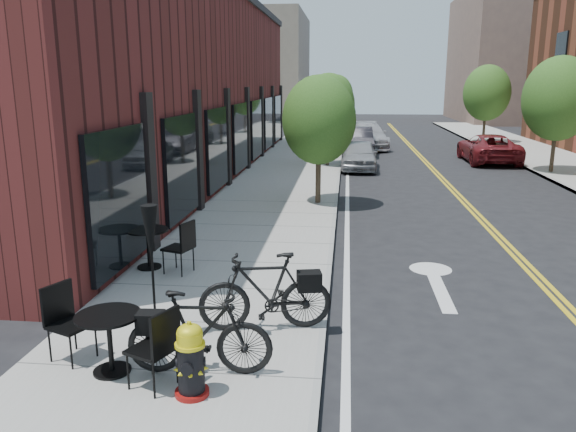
{
  "coord_description": "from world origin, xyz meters",
  "views": [
    {
      "loc": [
        0.24,
        -7.8,
        3.71
      ],
      "look_at": [
        -0.94,
        3.45,
        1.0
      ],
      "focal_mm": 35.0,
      "sensor_mm": 36.0,
      "label": 1
    }
  ],
  "objects": [
    {
      "name": "parked_car_a",
      "position": [
        0.8,
        16.55,
        0.64
      ],
      "size": [
        1.63,
        3.78,
        1.27
      ],
      "primitive_type": "imported",
      "rotation": [
        0.0,
        0.0,
        -0.04
      ],
      "color": "#95989D",
      "rests_on": "ground"
    },
    {
      "name": "bg_building_right",
      "position": [
        16.0,
        50.0,
        6.0
      ],
      "size": [
        10.0,
        16.0,
        12.0
      ],
      "primitive_type": "cube",
      "color": "brown",
      "rests_on": "ground"
    },
    {
      "name": "bicycle_right",
      "position": [
        -1.53,
        -1.52,
        0.67
      ],
      "size": [
        1.86,
        0.63,
        1.1
      ],
      "primitive_type": "imported",
      "rotation": [
        0.0,
        0.0,
        1.63
      ],
      "color": "black",
      "rests_on": "sidewalk_near"
    },
    {
      "name": "tree_near_d",
      "position": [
        -0.6,
        33.0,
        2.79
      ],
      "size": [
        2.4,
        2.4,
        4.11
      ],
      "color": "#382B1E",
      "rests_on": "sidewalk_near"
    },
    {
      "name": "building_near",
      "position": [
        -6.5,
        14.0,
        3.5
      ],
      "size": [
        5.0,
        28.0,
        7.0
      ],
      "primitive_type": "cube",
      "color": "#481A17",
      "rests_on": "ground"
    },
    {
      "name": "bistro_set_c",
      "position": [
        -3.6,
        2.44,
        0.63
      ],
      "size": [
        1.94,
        1.04,
        1.02
      ],
      "rotation": [
        0.0,
        0.0,
        -0.31
      ],
      "color": "black",
      "rests_on": "sidewalk_near"
    },
    {
      "name": "parked_car_far",
      "position": [
        6.87,
        19.45,
        0.67
      ],
      "size": [
        2.24,
        4.82,
        1.34
      ],
      "primitive_type": "imported",
      "rotation": [
        0.0,
        0.0,
        3.15
      ],
      "color": "maroon",
      "rests_on": "ground"
    },
    {
      "name": "fire_hydrant",
      "position": [
        -1.5,
        -2.02,
        0.56
      ],
      "size": [
        0.48,
        0.48,
        0.93
      ],
      "rotation": [
        0.0,
        0.0,
        0.21
      ],
      "color": "maroon",
      "rests_on": "sidewalk_near"
    },
    {
      "name": "bicycle_left",
      "position": [
        -0.9,
        -0.13,
        0.71
      ],
      "size": [
        2.04,
        0.93,
        1.18
      ],
      "primitive_type": "imported",
      "rotation": [
        0.0,
        0.0,
        -1.37
      ],
      "color": "black",
      "rests_on": "sidewalk_near"
    },
    {
      "name": "sidewalk_near",
      "position": [
        -2.0,
        10.0,
        0.06
      ],
      "size": [
        4.0,
        70.0,
        0.12
      ],
      "primitive_type": "cube",
      "color": "#9E9B93",
      "rests_on": "ground"
    },
    {
      "name": "tree_near_c",
      "position": [
        -0.6,
        25.0,
        2.53
      ],
      "size": [
        2.1,
        2.1,
        3.67
      ],
      "color": "#382B1E",
      "rests_on": "sidewalk_near"
    },
    {
      "name": "parked_car_b",
      "position": [
        0.8,
        21.83,
        0.7
      ],
      "size": [
        1.62,
        4.31,
        1.41
      ],
      "primitive_type": "imported",
      "rotation": [
        0.0,
        0.0,
        0.03
      ],
      "color": "black",
      "rests_on": "ground"
    },
    {
      "name": "tree_far_c",
      "position": [
        8.6,
        28.0,
        3.06
      ],
      "size": [
        2.8,
        2.8,
        4.62
      ],
      "color": "#382B1E",
      "rests_on": "sidewalk_far"
    },
    {
      "name": "patio_umbrella",
      "position": [
        -2.41,
        -0.63,
        1.53
      ],
      "size": [
        0.32,
        0.32,
        1.97
      ],
      "color": "black",
      "rests_on": "sidewalk_near"
    },
    {
      "name": "parked_car_c",
      "position": [
        1.36,
        24.62,
        0.73
      ],
      "size": [
        2.55,
        5.19,
        1.45
      ],
      "primitive_type": "imported",
      "rotation": [
        0.0,
        0.0,
        0.1
      ],
      "color": "#AEADB2",
      "rests_on": "ground"
    },
    {
      "name": "tree_near_b",
      "position": [
        -0.6,
        17.0,
        2.71
      ],
      "size": [
        2.3,
        2.3,
        3.98
      ],
      "color": "#382B1E",
      "rests_on": "sidewalk_near"
    },
    {
      "name": "tree_far_b",
      "position": [
        8.6,
        16.0,
        3.06
      ],
      "size": [
        2.8,
        2.8,
        4.62
      ],
      "color": "#382B1E",
      "rests_on": "sidewalk_far"
    },
    {
      "name": "bg_building_left",
      "position": [
        -8.0,
        48.0,
        5.0
      ],
      "size": [
        8.0,
        14.0,
        10.0
      ],
      "primitive_type": "cube",
      "color": "#726656",
      "rests_on": "ground"
    },
    {
      "name": "ground",
      "position": [
        0.0,
        0.0,
        0.0
      ],
      "size": [
        120.0,
        120.0,
        0.0
      ],
      "primitive_type": "plane",
      "color": "black",
      "rests_on": "ground"
    },
    {
      "name": "bistro_set_b",
      "position": [
        -2.66,
        -1.6,
        0.63
      ],
      "size": [
        1.91,
        1.19,
        1.02
      ],
      "rotation": [
        0.0,
        0.0,
        -0.41
      ],
      "color": "black",
      "rests_on": "sidewalk_near"
    },
    {
      "name": "tree_near_a",
      "position": [
        -0.6,
        9.0,
        2.6
      ],
      "size": [
        2.2,
        2.2,
        3.81
      ],
      "color": "#382B1E",
      "rests_on": "sidewalk_near"
    }
  ]
}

